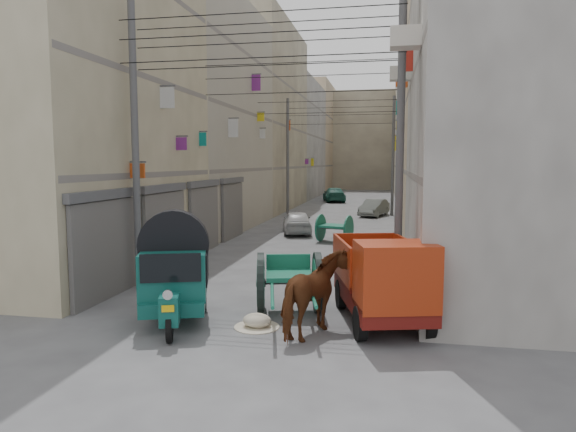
% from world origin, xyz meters
% --- Properties ---
extents(ground, '(140.00, 140.00, 0.00)m').
position_xyz_m(ground, '(0.00, 0.00, 0.00)').
color(ground, '#4B4B4E').
rests_on(ground, ground).
extents(building_row_left, '(8.00, 62.00, 14.00)m').
position_xyz_m(building_row_left, '(-8.00, 34.13, 6.46)').
color(building_row_left, '#C1B492').
rests_on(building_row_left, ground).
extents(building_row_right, '(8.00, 62.00, 14.00)m').
position_xyz_m(building_row_right, '(8.00, 34.13, 6.46)').
color(building_row_right, '#ADA9A2').
rests_on(building_row_right, ground).
extents(end_cap_building, '(22.00, 10.00, 13.00)m').
position_xyz_m(end_cap_building, '(0.00, 66.00, 6.50)').
color(end_cap_building, '#B5AC8F').
rests_on(end_cap_building, ground).
extents(shutters_left, '(0.18, 14.40, 2.88)m').
position_xyz_m(shutters_left, '(-3.92, 10.38, 1.49)').
color(shutters_left, '#4E4E53').
rests_on(shutters_left, ground).
extents(signboards, '(8.22, 40.52, 5.67)m').
position_xyz_m(signboards, '(-0.01, 21.66, 3.43)').
color(signboards, silver).
rests_on(signboards, ground).
extents(ac_units, '(0.70, 6.55, 3.35)m').
position_xyz_m(ac_units, '(3.65, 7.67, 7.43)').
color(ac_units, beige).
rests_on(ac_units, ground).
extents(utility_poles, '(7.40, 22.20, 8.00)m').
position_xyz_m(utility_poles, '(0.00, 17.00, 4.00)').
color(utility_poles, '#505052').
rests_on(utility_poles, ground).
extents(overhead_cables, '(7.40, 22.52, 1.12)m').
position_xyz_m(overhead_cables, '(0.00, 14.40, 6.77)').
color(overhead_cables, black).
rests_on(overhead_cables, ground).
extents(auto_rickshaw, '(2.12, 2.84, 1.93)m').
position_xyz_m(auto_rickshaw, '(-1.34, 3.33, 1.14)').
color(auto_rickshaw, black).
rests_on(auto_rickshaw, ground).
extents(tonga_cart, '(1.92, 3.42, 1.46)m').
position_xyz_m(tonga_cart, '(1.05, 4.49, 0.76)').
color(tonga_cart, black).
rests_on(tonga_cart, ground).
extents(mini_truck, '(2.43, 3.84, 2.00)m').
position_xyz_m(mini_truck, '(3.30, 3.78, 0.96)').
color(mini_truck, black).
rests_on(mini_truck, ground).
extents(second_cart, '(1.69, 1.57, 1.25)m').
position_xyz_m(second_cart, '(0.98, 15.61, 0.67)').
color(second_cart, '#166148').
rests_on(second_cart, ground).
extents(feed_sack, '(0.62, 0.50, 0.31)m').
position_xyz_m(feed_sack, '(0.57, 3.27, 0.16)').
color(feed_sack, beige).
rests_on(feed_sack, ground).
extents(horse, '(1.55, 2.23, 1.72)m').
position_xyz_m(horse, '(1.93, 3.00, 0.86)').
color(horse, maroon).
rests_on(horse, ground).
extents(distant_car_white, '(2.10, 3.65, 1.17)m').
position_xyz_m(distant_car_white, '(-1.17, 18.11, 0.58)').
color(distant_car_white, '#B8B8B8').
rests_on(distant_car_white, ground).
extents(distant_car_grey, '(2.09, 3.64, 1.13)m').
position_xyz_m(distant_car_grey, '(2.42, 27.49, 0.57)').
color(distant_car_grey, slate).
rests_on(distant_car_grey, ground).
extents(distant_car_green, '(2.69, 4.70, 1.28)m').
position_xyz_m(distant_car_green, '(-1.56, 39.85, 0.64)').
color(distant_car_green, '#1E5A4C').
rests_on(distant_car_green, ground).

